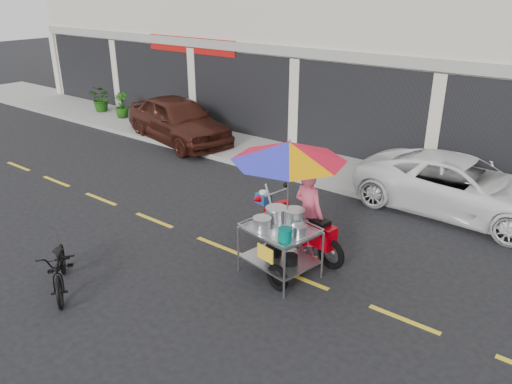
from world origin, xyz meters
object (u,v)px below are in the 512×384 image
Objects in this scene: maroon_sedan at (178,120)px; near_bicycle at (60,267)px; food_vendor_rig at (294,187)px; white_pickup at (461,187)px.

near_bicycle is (4.86, -7.57, -0.32)m from maroon_sedan.
maroon_sedan is 8.89m from food_vendor_rig.
near_bicycle is 0.66× the size of food_vendor_rig.
near_bicycle is 4.35m from food_vendor_rig.
food_vendor_rig is (-1.72, -4.45, 0.99)m from white_pickup.
maroon_sedan is 1.73× the size of food_vendor_rig.
white_pickup is 4.87m from food_vendor_rig.
food_vendor_rig is (7.64, -4.45, 0.87)m from maroon_sedan.
maroon_sedan is 0.95× the size of white_pickup.
maroon_sedan is 9.00m from near_bicycle.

